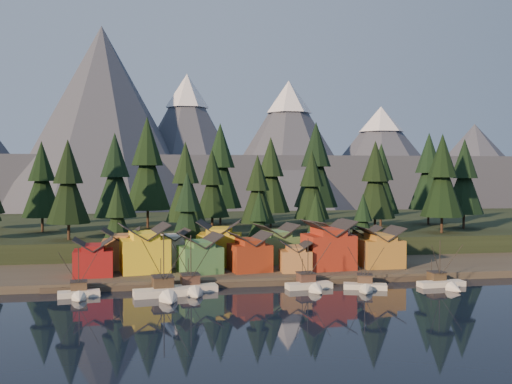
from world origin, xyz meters
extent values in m
plane|color=black|center=(0.00, 0.00, 0.00)|extent=(500.00, 500.00, 0.00)
cube|color=#3E372D|center=(0.00, 40.00, 0.75)|extent=(400.00, 50.00, 1.50)
cube|color=black|center=(0.00, 90.00, 3.00)|extent=(420.00, 100.00, 6.00)
cube|color=#4A4134|center=(0.00, 16.50, 0.50)|extent=(80.00, 4.00, 1.00)
cube|color=#4D5263|center=(0.00, 240.00, 15.00)|extent=(560.00, 160.00, 30.00)
cone|color=#4D5263|center=(-45.00, 180.00, 45.00)|extent=(100.00, 100.00, 90.00)
cone|color=#4D5263|center=(-5.00, 198.00, 36.00)|extent=(80.00, 80.00, 72.00)
cone|color=white|center=(-5.00, 198.00, 63.36)|extent=(22.40, 22.40, 17.28)
cone|color=#4D5263|center=(45.00, 186.00, 34.00)|extent=(84.00, 84.00, 68.00)
cone|color=white|center=(45.00, 186.00, 59.84)|extent=(23.52, 23.52, 16.32)
cone|color=#4D5263|center=(100.00, 202.00, 29.00)|extent=(92.00, 92.00, 58.00)
cone|color=white|center=(100.00, 202.00, 51.04)|extent=(25.76, 25.76, 13.92)
cone|color=#4D5263|center=(160.00, 210.00, 25.00)|extent=(88.00, 88.00, 50.00)
cube|color=white|center=(-32.61, 11.10, 0.31)|extent=(7.57, 3.69, 1.41)
cone|color=white|center=(-32.02, 7.16, 0.31)|extent=(2.98, 2.85, 2.64)
cube|color=black|center=(-32.61, 11.10, -0.22)|extent=(7.76, 3.76, 0.31)
cube|color=brown|center=(-32.81, 12.41, 1.67)|extent=(3.18, 3.03, 1.59)
cube|color=#2B2828|center=(-32.81, 12.41, 2.56)|extent=(3.38, 3.23, 0.18)
cylinder|color=black|center=(-32.67, 11.54, 4.93)|extent=(0.16, 0.16, 7.93)
cylinder|color=black|center=(-33.03, 13.90, 2.91)|extent=(0.12, 0.12, 3.88)
cube|color=white|center=(-17.50, 9.13, 0.39)|extent=(11.35, 5.00, 1.80)
cone|color=white|center=(-16.59, 3.18, 0.39)|extent=(3.90, 4.21, 3.37)
cube|color=black|center=(-17.50, 9.13, -0.28)|extent=(11.63, 5.09, 0.39)
cube|color=#433523|center=(-17.80, 11.11, 2.13)|extent=(4.07, 3.88, 2.02)
cube|color=#2B2828|center=(-17.80, 11.11, 3.26)|extent=(4.32, 4.13, 0.22)
cylinder|color=black|center=(-17.60, 9.79, 6.29)|extent=(0.20, 0.20, 10.11)
cylinder|color=black|center=(-18.15, 13.36, 3.71)|extent=(0.16, 0.16, 4.94)
cube|color=beige|center=(-12.51, 12.03, 0.36)|extent=(9.77, 4.13, 1.66)
cone|color=beige|center=(-11.94, 6.86, 0.36)|extent=(3.45, 3.56, 3.12)
cube|color=black|center=(-12.51, 12.03, -0.26)|extent=(10.01, 4.21, 0.36)
cube|color=#4C3328|center=(-12.70, 13.76, 1.97)|extent=(3.64, 3.46, 1.87)
cube|color=#2B2828|center=(-12.70, 13.76, 3.01)|extent=(3.87, 3.69, 0.21)
cylinder|color=black|center=(-12.57, 12.61, 5.81)|extent=(0.19, 0.19, 9.35)
cylinder|color=black|center=(-12.91, 15.72, 3.43)|extent=(0.15, 0.15, 4.57)
cube|color=silver|center=(9.82, 11.37, 0.33)|extent=(9.09, 3.87, 1.52)
cone|color=silver|center=(10.39, 6.57, 0.33)|extent=(3.18, 3.33, 2.85)
cube|color=black|center=(9.82, 11.37, -0.24)|extent=(9.31, 3.95, 0.33)
cube|color=#50352A|center=(9.63, 12.97, 1.80)|extent=(3.35, 3.19, 1.71)
cube|color=#2B2828|center=(9.63, 12.97, 2.75)|extent=(3.56, 3.40, 0.19)
cylinder|color=black|center=(9.75, 11.91, 5.31)|extent=(0.17, 0.17, 8.54)
cylinder|color=black|center=(9.41, 14.79, 3.13)|extent=(0.13, 0.13, 4.17)
cube|color=beige|center=(20.25, 9.13, 0.31)|extent=(8.51, 4.95, 1.40)
cone|color=beige|center=(18.91, 4.90, 0.31)|extent=(3.33, 3.43, 2.62)
cube|color=black|center=(20.25, 9.13, -0.22)|extent=(8.71, 5.05, 0.31)
cube|color=#4E3929|center=(20.70, 10.55, 1.66)|extent=(3.46, 3.34, 1.57)
cube|color=#2B2828|center=(20.70, 10.55, 2.53)|extent=(3.68, 3.56, 0.17)
cylinder|color=black|center=(20.40, 9.60, 4.89)|extent=(0.16, 0.16, 7.86)
cylinder|color=black|center=(21.21, 12.15, 2.88)|extent=(0.12, 0.12, 3.84)
cube|color=white|center=(35.76, 9.04, 0.31)|extent=(9.41, 3.33, 1.42)
cone|color=white|center=(36.13, 3.98, 0.31)|extent=(2.88, 3.34, 2.66)
cube|color=black|center=(35.76, 9.04, -0.22)|extent=(9.64, 3.39, 0.31)
cube|color=#483A26|center=(35.64, 10.73, 1.68)|extent=(3.02, 2.86, 1.60)
cube|color=#2B2828|center=(35.64, 10.73, 2.57)|extent=(3.21, 3.05, 0.18)
cylinder|color=black|center=(35.72, 9.61, 4.97)|extent=(0.16, 0.16, 7.98)
cylinder|color=black|center=(35.50, 12.64, 2.93)|extent=(0.12, 0.12, 3.90)
cube|color=maroon|center=(-31.48, 23.39, 4.11)|extent=(8.05, 7.18, 5.22)
cube|color=maroon|center=(-31.48, 23.39, 7.24)|extent=(4.64, 6.80, 1.07)
cube|color=yellow|center=(-21.56, 26.48, 4.98)|extent=(11.01, 10.15, 6.96)
cube|color=yellow|center=(-21.56, 26.48, 9.12)|extent=(6.71, 9.21, 1.36)
cube|color=#40743E|center=(-10.17, 23.81, 4.21)|extent=(9.51, 9.09, 5.42)
cube|color=#40743E|center=(-10.17, 23.81, 7.48)|extent=(5.89, 8.20, 1.14)
cube|color=maroon|center=(0.25, 23.84, 4.31)|extent=(9.09, 8.34, 5.61)
cube|color=maroon|center=(0.25, 23.84, 7.66)|extent=(5.55, 7.56, 1.12)
cube|color=#AD763D|center=(9.61, 21.87, 3.71)|extent=(6.58, 6.58, 4.41)
cube|color=#AD763D|center=(9.61, 21.87, 6.34)|extent=(3.80, 6.27, 0.87)
cube|color=maroon|center=(17.42, 24.01, 5.15)|extent=(10.56, 9.14, 7.29)
cube|color=maroon|center=(17.42, 24.01, 9.47)|extent=(6.11, 8.60, 1.39)
cube|color=#AA772B|center=(29.34, 24.44, 4.50)|extent=(8.89, 7.83, 6.00)
cube|color=#AA772B|center=(29.34, 24.44, 8.09)|extent=(4.97, 7.59, 1.23)
cube|color=#AF713E|center=(-26.54, 31.61, 4.59)|extent=(8.16, 7.30, 6.18)
cube|color=#AF713E|center=(-26.54, 31.61, 8.23)|extent=(4.58, 7.05, 1.12)
cube|color=beige|center=(-15.70, 33.77, 4.41)|extent=(8.20, 7.83, 5.81)
cube|color=beige|center=(-15.70, 33.77, 7.81)|extent=(5.00, 7.15, 1.01)
cube|color=gold|center=(-5.27, 32.26, 5.02)|extent=(10.79, 9.68, 7.05)
cube|color=gold|center=(-5.27, 32.26, 9.19)|extent=(6.61, 8.69, 1.32)
cube|color=#568749|center=(7.99, 33.63, 4.55)|extent=(9.98, 8.81, 6.11)
cube|color=#568749|center=(7.99, 33.63, 8.20)|extent=(6.14, 7.84, 1.22)
cube|color=white|center=(20.69, 32.19, 4.90)|extent=(10.39, 9.69, 6.79)
cube|color=white|center=(20.69, 32.19, 8.89)|extent=(6.54, 8.56, 1.23)
cube|color=olive|center=(28.22, 31.85, 4.48)|extent=(8.32, 7.94, 5.97)
cube|color=olive|center=(28.22, 31.85, 7.97)|extent=(5.04, 7.29, 1.03)
cylinder|color=#332319|center=(-50.00, 68.00, 8.17)|extent=(0.70, 0.70, 4.34)
cone|color=black|center=(-50.00, 68.00, 17.58)|extent=(10.61, 10.61, 14.95)
cone|color=black|center=(-50.00, 68.00, 25.30)|extent=(7.24, 7.24, 10.85)
cylinder|color=#332319|center=(-40.00, 48.00, 8.12)|extent=(0.70, 0.70, 4.24)
cone|color=black|center=(-40.00, 48.00, 17.32)|extent=(10.37, 10.37, 14.62)
cone|color=black|center=(-40.00, 48.00, 24.86)|extent=(7.07, 7.07, 10.61)
cylinder|color=#332319|center=(-30.00, 60.00, 8.34)|extent=(0.70, 0.70, 4.68)
cone|color=black|center=(-30.00, 60.00, 18.48)|extent=(11.44, 11.44, 16.12)
cone|color=black|center=(-30.00, 60.00, 26.80)|extent=(7.80, 7.80, 11.70)
cylinder|color=#332319|center=(-22.00, 75.00, 8.85)|extent=(0.70, 0.70, 5.70)
cone|color=black|center=(-22.00, 75.00, 21.20)|extent=(13.93, 13.93, 19.63)
cone|color=black|center=(-22.00, 75.00, 31.33)|extent=(9.50, 9.50, 14.25)
cylinder|color=#332319|center=(-12.00, 50.00, 8.10)|extent=(0.70, 0.70, 4.21)
cone|color=black|center=(-12.00, 50.00, 17.22)|extent=(10.29, 10.29, 14.50)
cone|color=black|center=(-12.00, 50.00, 24.71)|extent=(7.01, 7.01, 10.52)
cylinder|color=#332319|center=(-4.00, 65.00, 7.99)|extent=(0.70, 0.70, 3.98)
cone|color=black|center=(-4.00, 65.00, 16.62)|extent=(9.73, 9.73, 13.71)
cone|color=black|center=(-4.00, 65.00, 23.69)|extent=(6.63, 6.63, 9.95)
cylinder|color=#332319|center=(6.00, 48.00, 7.82)|extent=(0.70, 0.70, 3.64)
cone|color=black|center=(6.00, 48.00, 15.70)|extent=(8.89, 8.89, 12.52)
cone|color=black|center=(6.00, 48.00, 22.16)|extent=(6.06, 6.06, 9.09)
cylinder|color=#332319|center=(14.00, 72.00, 8.35)|extent=(0.70, 0.70, 4.69)
cone|color=black|center=(14.00, 72.00, 18.51)|extent=(11.46, 11.46, 16.15)
cone|color=black|center=(14.00, 72.00, 26.85)|extent=(7.82, 7.82, 11.73)
cylinder|color=#332319|center=(22.00, 55.00, 7.95)|extent=(0.70, 0.70, 3.90)
cone|color=black|center=(22.00, 55.00, 16.40)|extent=(9.53, 9.53, 13.43)
cone|color=black|center=(22.00, 55.00, 23.33)|extent=(6.50, 6.50, 9.75)
cylinder|color=#332319|center=(30.00, 80.00, 8.82)|extent=(0.70, 0.70, 5.64)
cone|color=black|center=(30.00, 80.00, 21.04)|extent=(13.78, 13.78, 19.42)
cone|color=black|center=(30.00, 80.00, 31.06)|extent=(9.40, 9.40, 14.10)
cylinder|color=#332319|center=(38.00, 50.00, 8.16)|extent=(0.70, 0.70, 4.33)
cone|color=black|center=(38.00, 50.00, 17.53)|extent=(10.57, 10.57, 14.90)
cone|color=black|center=(38.00, 50.00, 25.22)|extent=(7.21, 7.21, 10.81)
cylinder|color=#332319|center=(46.00, 66.00, 8.18)|extent=(0.70, 0.70, 4.35)
cone|color=black|center=(46.00, 66.00, 17.60)|extent=(10.64, 10.64, 14.99)
cone|color=black|center=(46.00, 66.00, 25.34)|extent=(7.25, 7.25, 10.88)
cylinder|color=#332319|center=(56.00, 48.00, 8.33)|extent=(0.70, 0.70, 4.66)
cone|color=black|center=(56.00, 48.00, 18.43)|extent=(11.40, 11.40, 16.06)
cone|color=black|center=(56.00, 48.00, 26.72)|extent=(7.77, 7.77, 11.66)
cylinder|color=#332319|center=(64.00, 72.00, 8.51)|extent=(0.70, 0.70, 5.01)
cone|color=black|center=(64.00, 72.00, 19.37)|extent=(12.26, 12.26, 17.27)
cone|color=black|center=(64.00, 72.00, 28.29)|extent=(8.36, 8.36, 12.54)
cylinder|color=#332319|center=(0.00, 82.00, 8.76)|extent=(0.70, 0.70, 5.53)
cone|color=black|center=(0.00, 82.00, 20.74)|extent=(13.51, 13.51, 19.04)
cone|color=black|center=(0.00, 82.00, 30.56)|extent=(9.21, 9.21, 13.82)
cylinder|color=#332319|center=(68.00, 58.00, 8.27)|extent=(0.70, 0.70, 4.55)
cone|color=black|center=(68.00, 58.00, 18.13)|extent=(11.12, 11.12, 15.67)
cone|color=black|center=(68.00, 58.00, 26.22)|extent=(7.58, 7.58, 11.37)
cylinder|color=#332319|center=(-28.00, 40.00, 3.13)|extent=(0.70, 0.70, 3.27)
cone|color=black|center=(-28.00, 40.00, 10.22)|extent=(7.99, 7.99, 11.26)
cone|color=black|center=(-28.00, 40.00, 16.03)|extent=(5.45, 5.45, 8.17)
cylinder|color=#332319|center=(-12.00, 40.00, 3.33)|extent=(0.70, 0.70, 3.66)
cone|color=black|center=(-12.00, 40.00, 11.26)|extent=(8.95, 8.95, 12.60)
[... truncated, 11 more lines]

